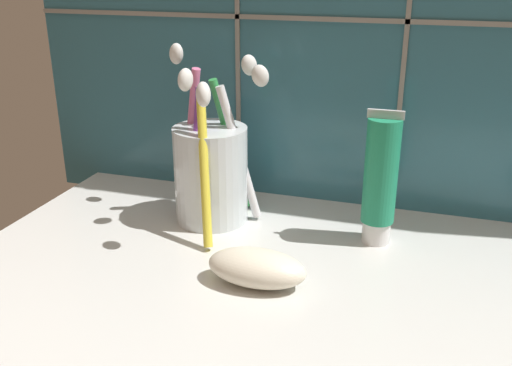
{
  "coord_description": "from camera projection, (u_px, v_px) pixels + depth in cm",
  "views": [
    {
      "loc": [
        5.29,
        -42.22,
        28.15
      ],
      "look_at": [
        -9.47,
        3.89,
        9.12
      ],
      "focal_mm": 40.0,
      "sensor_mm": 36.0,
      "label": 1
    }
  ],
  "objects": [
    {
      "name": "toothpaste_tube",
      "position": [
        380.0,
        179.0,
        0.54
      ],
      "size": [
        3.38,
        3.22,
        13.37
      ],
      "color": "white",
      "rests_on": "sink_counter"
    },
    {
      "name": "sink_counter",
      "position": [
        347.0,
        299.0,
        0.49
      ],
      "size": [
        72.11,
        37.86,
        2.0
      ],
      "primitive_type": "cube",
      "color": "silver",
      "rests_on": "ground"
    },
    {
      "name": "toothbrush_cup",
      "position": [
        211.0,
        169.0,
        0.6
      ],
      "size": [
        11.85,
        14.01,
        18.32
      ],
      "color": "silver",
      "rests_on": "sink_counter"
    },
    {
      "name": "soap_bar",
      "position": [
        257.0,
        268.0,
        0.49
      ],
      "size": [
        8.69,
        4.57,
        3.12
      ],
      "primitive_type": "ellipsoid",
      "color": "silver",
      "rests_on": "sink_counter"
    }
  ]
}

